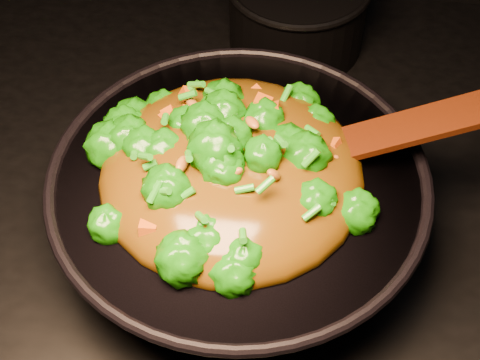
# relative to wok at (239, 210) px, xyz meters

# --- Properties ---
(wok) EXTENTS (0.44, 0.44, 0.11)m
(wok) POSITION_rel_wok_xyz_m (0.00, 0.00, 0.00)
(wok) COLOR black
(wok) RESTS_ON stovetop
(stir_fry) EXTENTS (0.37, 0.37, 0.10)m
(stir_fry) POSITION_rel_wok_xyz_m (-0.01, -0.00, 0.10)
(stir_fry) COLOR #1A7D08
(stir_fry) RESTS_ON wok
(spatula) EXTENTS (0.28, 0.09, 0.12)m
(spatula) POSITION_rel_wok_xyz_m (0.18, 0.06, 0.10)
(spatula) COLOR #331203
(spatula) RESTS_ON wok
(back_pot) EXTENTS (0.23, 0.23, 0.11)m
(back_pot) POSITION_rel_wok_xyz_m (0.03, 0.36, -0.00)
(back_pot) COLOR black
(back_pot) RESTS_ON stovetop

